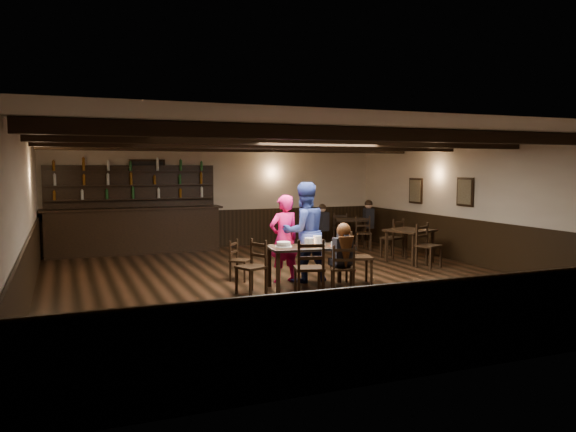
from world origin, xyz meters
name	(u,v)px	position (x,y,z in m)	size (l,w,h in m)	color
ground	(289,281)	(0.00, 0.00, 0.00)	(10.00, 10.00, 0.00)	black
room_shell	(289,189)	(0.01, 0.04, 1.75)	(9.02, 10.02, 2.71)	#C0B49F
dining_table	(310,251)	(0.12, -0.68, 0.66)	(1.54, 0.89, 0.75)	black
chair_near_left	(310,264)	(-0.24, -1.47, 0.58)	(0.56, 0.54, 1.00)	black
chair_near_right	(343,265)	(0.46, -1.31, 0.50)	(0.50, 0.49, 0.85)	black
chair_end_left	(255,262)	(-0.93, -0.70, 0.54)	(0.54, 0.55, 0.92)	black
chair_end_right	(354,253)	(1.01, -0.69, 0.59)	(0.56, 0.58, 1.00)	black
chair_far_pushed	(238,257)	(-0.88, 0.47, 0.45)	(0.50, 0.50, 0.77)	black
woman_pink	(284,239)	(-0.12, -0.02, 0.82)	(0.60, 0.39, 1.64)	#FD166E
man_blue	(304,232)	(0.26, -0.10, 0.94)	(0.91, 0.71, 1.88)	navy
seated_person	(343,246)	(0.48, -1.25, 0.81)	(0.32, 0.48, 0.77)	black
cake	(284,245)	(-0.35, -0.58, 0.79)	(0.30, 0.30, 0.10)	white
plate_stack_a	(309,242)	(0.09, -0.71, 0.83)	(0.17, 0.17, 0.16)	white
plate_stack_b	(317,240)	(0.29, -0.62, 0.84)	(0.15, 0.15, 0.18)	white
tea_light	(310,244)	(0.17, -0.57, 0.78)	(0.05, 0.05, 0.06)	#A5A8AD
salt_shaker	(332,244)	(0.48, -0.83, 0.80)	(0.03, 0.03, 0.09)	silver
pepper_shaker	(334,244)	(0.52, -0.82, 0.80)	(0.04, 0.04, 0.10)	#A5A8AD
drink_glass	(323,242)	(0.41, -0.63, 0.80)	(0.06, 0.06, 0.10)	silver
menu_red	(337,246)	(0.60, -0.79, 0.75)	(0.27, 0.19, 0.00)	maroon
menu_blue	(340,244)	(0.71, -0.66, 0.75)	(0.29, 0.20, 0.00)	#0D1A45
bar_counter	(134,224)	(-2.29, 4.72, 0.73)	(4.38, 0.70, 2.20)	black
back_table_a	(410,234)	(3.32, 0.95, 0.65)	(1.13, 1.13, 0.75)	black
back_table_b	(351,223)	(3.33, 3.72, 0.65)	(1.09, 1.09, 0.75)	black
bg_patron_left	(322,217)	(2.46, 3.72, 0.82)	(0.28, 0.38, 0.72)	black
bg_patron_right	(369,214)	(3.92, 3.82, 0.86)	(0.32, 0.43, 0.78)	black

